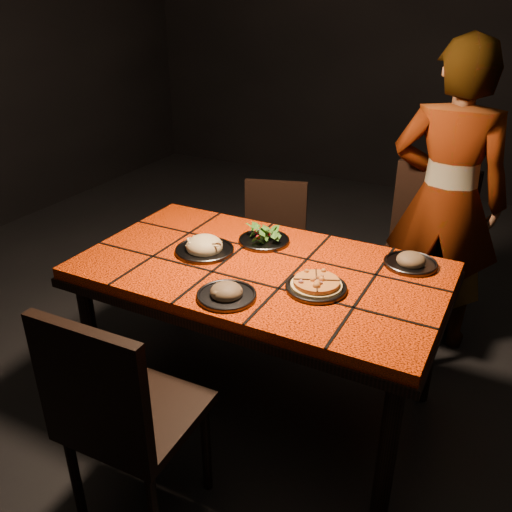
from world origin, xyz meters
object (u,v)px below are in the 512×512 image
at_px(dining_table, 260,281).
at_px(chair_near, 119,412).
at_px(diner, 446,201).
at_px(plate_pasta, 204,247).
at_px(chair_far_right, 423,245).
at_px(plate_pizza, 316,286).
at_px(chair_far_left, 273,242).

relative_size(dining_table, chair_near, 1.69).
height_order(diner, plate_pasta, diner).
distance_m(diner, plate_pasta, 1.33).
bearing_deg(dining_table, plate_pasta, 179.68).
bearing_deg(plate_pasta, chair_far_right, 49.05).
relative_size(dining_table, diner, 0.96).
relative_size(chair_near, chair_far_right, 0.96).
distance_m(dining_table, plate_pizza, 0.33).
xyz_separation_m(chair_near, diner, (0.72, 1.82, 0.29)).
bearing_deg(plate_pasta, diner, 46.60).
xyz_separation_m(dining_table, plate_pizza, (0.30, -0.09, 0.10)).
bearing_deg(chair_far_left, chair_near, -100.30).
height_order(dining_table, plate_pizza, plate_pizza).
bearing_deg(diner, chair_far_left, 9.73).
bearing_deg(chair_far_left, chair_far_right, -6.23).
height_order(chair_far_left, chair_far_right, chair_far_right).
bearing_deg(dining_table, chair_near, -97.15).
bearing_deg(chair_near, chair_far_right, -111.08).
height_order(chair_far_left, plate_pizza, chair_far_left).
xyz_separation_m(dining_table, chair_far_right, (0.53, 0.95, -0.10)).
distance_m(chair_far_right, diner, 0.28).
bearing_deg(plate_pasta, plate_pizza, -8.34).
bearing_deg(chair_far_right, diner, 11.73).
height_order(chair_near, chair_far_right, chair_far_right).
xyz_separation_m(chair_near, chair_far_right, (0.64, 1.81, 0.02)).
relative_size(chair_far_left, plate_pizza, 2.99).
xyz_separation_m(chair_far_left, diner, (0.93, 0.18, 0.37)).
relative_size(dining_table, chair_far_left, 1.95).
height_order(chair_far_right, plate_pasta, chair_far_right).
xyz_separation_m(dining_table, chair_near, (-0.11, -0.86, -0.12)).
relative_size(chair_near, chair_far_left, 1.16).
height_order(chair_near, plate_pizza, chair_near).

